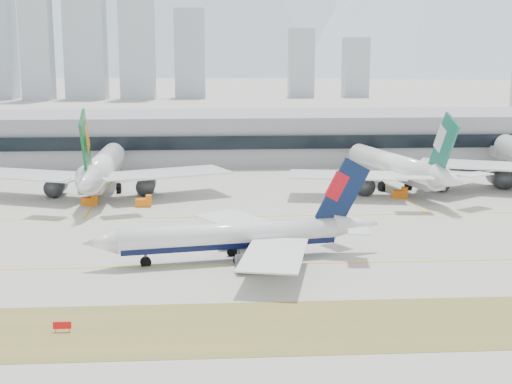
{
  "coord_description": "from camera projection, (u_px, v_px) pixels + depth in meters",
  "views": [
    {
      "loc": [
        -11.51,
        -115.18,
        33.0
      ],
      "look_at": [
        -2.47,
        18.0,
        7.5
      ],
      "focal_mm": 50.0,
      "sensor_mm": 36.0,
      "label": 1
    }
  ],
  "objects": [
    {
      "name": "gse_b",
      "position": [
        90.0,
        201.0,
        160.18
      ],
      "size": [
        3.55,
        2.0,
        2.6
      ],
      "color": "orange",
      "rests_on": "ground"
    },
    {
      "name": "terminal",
      "position": [
        243.0,
        136.0,
        230.96
      ],
      "size": [
        280.0,
        43.1,
        15.0
      ],
      "color": "gray",
      "rests_on": "ground"
    },
    {
      "name": "gse_c",
      "position": [
        400.0,
        194.0,
        168.4
      ],
      "size": [
        3.55,
        2.0,
        2.6
      ],
      "color": "orange",
      "rests_on": "ground"
    },
    {
      "name": "widebody_eva",
      "position": [
        101.0,
        170.0,
        172.24
      ],
      "size": [
        63.67,
        62.06,
        22.69
      ],
      "rotation": [
        0.0,
        0.0,
        1.58
      ],
      "color": "white",
      "rests_on": "ground"
    },
    {
      "name": "hold_sign_left",
      "position": [
        62.0,
        325.0,
        86.34
      ],
      "size": [
        2.2,
        0.15,
        1.35
      ],
      "color": "red",
      "rests_on": "ground"
    },
    {
      "name": "gse_extra",
      "position": [
        144.0,
        202.0,
        158.65
      ],
      "size": [
        3.55,
        2.0,
        2.6
      ],
      "color": "orange",
      "rests_on": "ground"
    },
    {
      "name": "widebody_cathay",
      "position": [
        398.0,
        168.0,
        176.12
      ],
      "size": [
        59.15,
        58.78,
        21.55
      ],
      "rotation": [
        0.0,
        0.0,
        1.78
      ],
      "color": "white",
      "rests_on": "ground"
    },
    {
      "name": "ground",
      "position": [
        278.0,
        256.0,
        119.83
      ],
      "size": [
        3000.0,
        3000.0,
        0.0
      ],
      "primitive_type": "plane",
      "color": "#A4A29A",
      "rests_on": "ground"
    },
    {
      "name": "city_skyline",
      "position": [
        83.0,
        34.0,
        547.73
      ],
      "size": [
        342.0,
        49.8,
        140.0
      ],
      "color": "#9EAAB4",
      "rests_on": "ground"
    },
    {
      "name": "taxiing_airliner",
      "position": [
        240.0,
        236.0,
        116.59
      ],
      "size": [
        49.33,
        42.42,
        16.64
      ],
      "rotation": [
        0.0,
        0.0,
        3.32
      ],
      "color": "white",
      "rests_on": "ground"
    }
  ]
}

